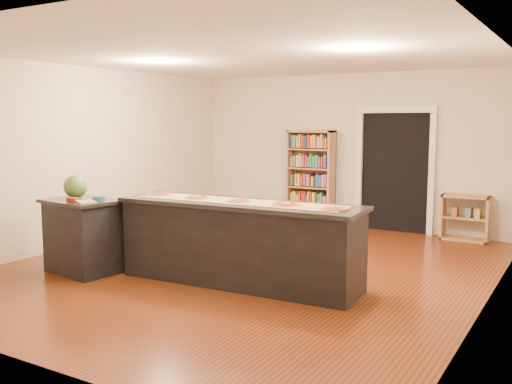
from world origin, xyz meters
The scene contains 17 objects.
room centered at (0.00, 0.00, 1.40)m, with size 6.00×7.00×2.80m.
doorway centered at (0.90, 3.46, 1.20)m, with size 1.40×0.09×2.21m.
kitchen_island centered at (0.30, -0.70, 0.50)m, with size 3.04×0.82×1.00m.
side_counter centered at (-1.71, -1.30, 0.48)m, with size 0.97×0.71×0.96m.
bookshelf centered at (-0.65, 3.29, 0.89)m, with size 0.89×0.32×1.78m, color tan.
low_shelf centered at (2.15, 3.29, 0.38)m, with size 0.75×0.32×0.75m, color tan.
waste_bin centered at (-0.14, 3.10, 0.15)m, with size 0.21×0.21×0.30m, color #66C4E4.
kraft_paper centered at (0.30, -0.68, 1.00)m, with size 2.64×0.47×0.00m, color #93774C.
watermelon centered at (-1.88, -1.25, 1.11)m, with size 0.30×0.30×0.30m, color #144214.
cutting_board centered at (-1.44, -1.48, 0.97)m, with size 0.30×0.20×0.02m, color tan.
package_red centered at (-1.67, -1.48, 0.98)m, with size 0.13×0.10×0.05m, color maroon.
package_teal centered at (-1.45, -1.26, 0.99)m, with size 0.16×0.16×0.06m, color #195966.
pizza_a centered at (-0.91, -0.72, 1.01)m, with size 0.29×0.29×0.02m.
pizza_b centered at (-0.31, -0.71, 1.01)m, with size 0.31×0.31×0.02m.
pizza_c centered at (0.30, -0.69, 1.01)m, with size 0.29×0.29×0.02m.
pizza_d centered at (0.91, -0.65, 1.01)m, with size 0.33×0.33×0.02m.
pizza_e centered at (1.51, -0.68, 1.01)m, with size 0.31×0.31×0.02m.
Camera 1 is at (3.91, -6.37, 1.97)m, focal length 40.00 mm.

